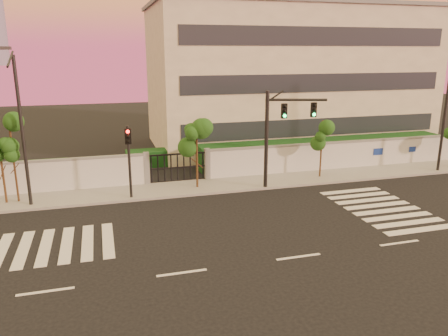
# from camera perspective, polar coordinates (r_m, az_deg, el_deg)

# --- Properties ---
(ground) EXTENTS (120.00, 120.00, 0.00)m
(ground) POSITION_cam_1_polar(r_m,az_deg,el_deg) (19.07, 9.70, -11.38)
(ground) COLOR black
(ground) RESTS_ON ground
(sidewalk) EXTENTS (60.00, 3.00, 0.15)m
(sidewalk) POSITION_cam_1_polar(r_m,az_deg,el_deg) (28.18, 0.53, -2.17)
(sidewalk) COLOR gray
(sidewalk) RESTS_ON ground
(perimeter_wall) EXTENTS (60.00, 0.36, 2.20)m
(perimeter_wall) POSITION_cam_1_polar(r_m,az_deg,el_deg) (29.32, -0.11, 0.54)
(perimeter_wall) COLOR silver
(perimeter_wall) RESTS_ON ground
(hedge_row) EXTENTS (41.00, 4.25, 1.80)m
(hedge_row) POSITION_cam_1_polar(r_m,az_deg,el_deg) (32.22, 0.38, 1.41)
(hedge_row) COLOR black
(hedge_row) RESTS_ON ground
(institutional_building) EXTENTS (24.40, 12.40, 12.25)m
(institutional_building) POSITION_cam_1_polar(r_m,az_deg,el_deg) (40.90, 8.25, 11.73)
(institutional_building) COLOR #B9AF9C
(institutional_building) RESTS_ON ground
(road_markings) EXTENTS (57.00, 7.62, 0.02)m
(road_markings) POSITION_cam_1_polar(r_m,az_deg,el_deg) (21.70, 1.59, -7.76)
(road_markings) COLOR silver
(road_markings) RESTS_ON ground
(street_tree_b) EXTENTS (1.49, 1.18, 4.51)m
(street_tree_b) POSITION_cam_1_polar(r_m,az_deg,el_deg) (26.82, -27.24, 2.41)
(street_tree_b) COLOR #382314
(street_tree_b) RESTS_ON ground
(street_tree_c) EXTENTS (1.39, 1.10, 4.96)m
(street_tree_c) POSITION_cam_1_polar(r_m,az_deg,el_deg) (26.68, -25.99, 3.21)
(street_tree_c) COLOR #382314
(street_tree_c) RESTS_ON ground
(street_tree_d) EXTENTS (1.59, 1.27, 4.20)m
(street_tree_d) POSITION_cam_1_polar(r_m,az_deg,el_deg) (26.81, -3.55, 3.56)
(street_tree_d) COLOR #382314
(street_tree_d) RESTS_ON ground
(street_tree_e) EXTENTS (1.42, 1.13, 3.98)m
(street_tree_e) POSITION_cam_1_polar(r_m,az_deg,el_deg) (29.84, 12.70, 4.10)
(street_tree_e) COLOR #382314
(street_tree_e) RESTS_ON ground
(traffic_signal_main) EXTENTS (3.81, 1.24, 6.13)m
(traffic_signal_main) POSITION_cam_1_polar(r_m,az_deg,el_deg) (27.05, 7.14, 5.26)
(traffic_signal_main) COLOR black
(traffic_signal_main) RESTS_ON ground
(traffic_signal_secondary) EXTENTS (0.34, 0.33, 4.36)m
(traffic_signal_secondary) POSITION_cam_1_polar(r_m,az_deg,el_deg) (25.43, -12.32, 1.85)
(traffic_signal_secondary) COLOR black
(traffic_signal_secondary) RESTS_ON ground
(streetlight_west) EXTENTS (0.51, 2.08, 8.63)m
(streetlight_west) POSITION_cam_1_polar(r_m,az_deg,el_deg) (25.47, -25.01, 5.16)
(streetlight_west) COLOR black
(streetlight_west) RESTS_ON ground
(streetlight_east) EXTENTS (0.53, 2.14, 8.90)m
(streetlight_east) POSITION_cam_1_polar(r_m,az_deg,el_deg) (33.91, 27.23, 7.29)
(streetlight_east) COLOR black
(streetlight_east) RESTS_ON ground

